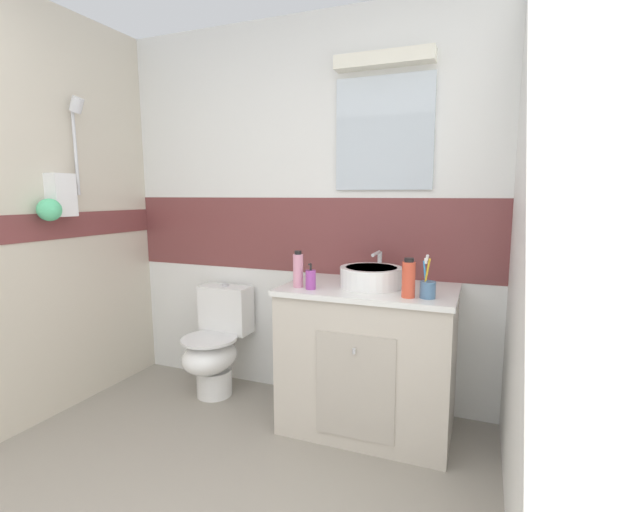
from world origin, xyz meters
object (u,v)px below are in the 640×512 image
at_px(toilet, 216,344).
at_px(mouthwash_bottle, 409,279).
at_px(soap_dispenser, 311,279).
at_px(shampoo_bottle_tall, 298,270).
at_px(sink_basin, 371,276).
at_px(toothbrush_cup, 428,288).

distance_m(toilet, mouthwash_bottle, 1.48).
relative_size(soap_dispenser, shampoo_bottle_tall, 0.71).
xyz_separation_m(sink_basin, toilet, (-1.10, 0.04, -0.56)).
height_order(sink_basin, soap_dispenser, sink_basin).
relative_size(toilet, shampoo_bottle_tall, 3.60).
distance_m(sink_basin, mouthwash_bottle, 0.30).
xyz_separation_m(toilet, mouthwash_bottle, (1.34, -0.23, 0.60)).
relative_size(sink_basin, toothbrush_cup, 1.78).
relative_size(sink_basin, shampoo_bottle_tall, 1.92).
xyz_separation_m(toilet, shampoo_bottle_tall, (0.71, -0.20, 0.60)).
height_order(sink_basin, mouthwash_bottle, mouthwash_bottle).
height_order(toilet, toothbrush_cup, toothbrush_cup).
distance_m(toothbrush_cup, mouthwash_bottle, 0.11).
relative_size(sink_basin, soap_dispenser, 2.71).
height_order(sink_basin, toothbrush_cup, toothbrush_cup).
bearing_deg(sink_basin, mouthwash_bottle, -37.26).
bearing_deg(soap_dispenser, toilet, 164.17).
bearing_deg(mouthwash_bottle, toilet, 170.38).
bearing_deg(shampoo_bottle_tall, sink_basin, 22.14).
distance_m(sink_basin, soap_dispenser, 0.35).
height_order(toothbrush_cup, soap_dispenser, toothbrush_cup).
bearing_deg(mouthwash_bottle, sink_basin, 142.74).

